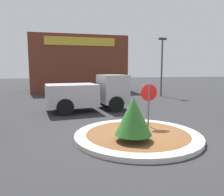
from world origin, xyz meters
name	(u,v)px	position (x,y,z in m)	size (l,w,h in m)	color
ground_plane	(137,138)	(0.00, 0.00, 0.00)	(120.00, 120.00, 0.00)	#2D2D30
traffic_island	(137,135)	(0.00, 0.00, 0.08)	(4.87, 4.87, 0.17)	beige
stop_sign	(149,98)	(0.82, 0.90, 1.41)	(0.73, 0.07, 2.03)	#4C4C51
island_shrub	(133,116)	(-0.45, -0.77, 1.05)	(1.30, 1.30, 1.53)	brown
utility_truck	(89,93)	(-1.04, 6.05, 1.16)	(5.26, 2.86, 2.27)	#B2B2B7
storefront_building	(79,64)	(-0.46, 19.69, 3.24)	(10.88, 6.07, 6.47)	brown
light_pole	(162,62)	(6.86, 11.87, 3.35)	(0.70, 0.30, 5.62)	#4C4C51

